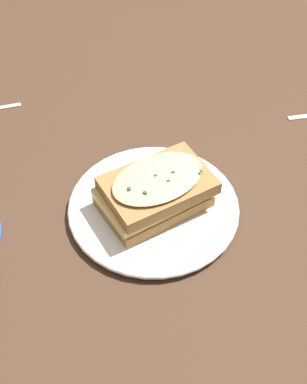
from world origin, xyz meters
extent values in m
plane|color=#473021|center=(0.00, 0.00, 0.00)|extent=(2.40, 2.40, 0.00)
cylinder|color=white|center=(-0.01, -0.02, 0.01)|extent=(0.22, 0.22, 0.01)
torus|color=white|center=(-0.01, -0.02, 0.01)|extent=(0.23, 0.23, 0.01)
cube|color=#A37542|center=(-0.01, -0.02, 0.02)|extent=(0.17, 0.15, 0.02)
cube|color=#E0C16B|center=(-0.01, -0.02, 0.04)|extent=(0.17, 0.15, 0.01)
cube|color=#A37542|center=(-0.01, -0.03, 0.05)|extent=(0.17, 0.15, 0.02)
ellipsoid|color=beige|center=(-0.01, -0.03, 0.07)|extent=(0.15, 0.14, 0.01)
cube|color=#2D6028|center=(0.02, -0.08, 0.07)|extent=(0.01, 0.01, 0.00)
cube|color=#2D6028|center=(-0.05, -0.03, 0.07)|extent=(0.01, 0.01, 0.00)
cube|color=#2D6028|center=(0.00, -0.04, 0.07)|extent=(0.00, 0.00, 0.00)
cube|color=#2D6028|center=(-0.02, -0.05, 0.07)|extent=(0.00, 0.00, 0.00)
cube|color=#2D6028|center=(-0.02, -0.03, 0.07)|extent=(0.00, 0.01, 0.00)
cube|color=#2D6028|center=(-0.05, -0.01, 0.07)|extent=(0.01, 0.01, 0.00)
camera|label=1|loc=(-0.43, -0.25, 0.57)|focal=50.00mm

